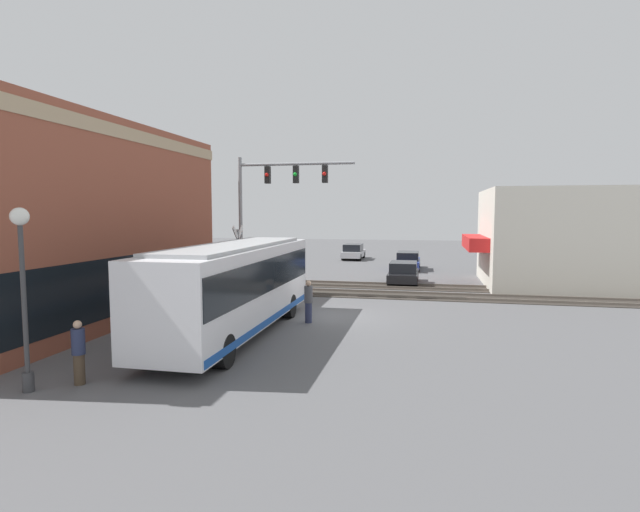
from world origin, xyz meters
TOP-DOWN VIEW (x-y plane):
  - ground_plane at (0.00, 0.00)m, footprint 120.00×120.00m
  - brick_building at (-3.29, 12.26)m, footprint 15.99×9.60m
  - shop_building at (11.54, -12.04)m, footprint 8.63×10.35m
  - city_bus at (-3.93, 2.80)m, footprint 11.05×2.59m
  - traffic_signal_gantry at (4.61, 4.07)m, footprint 0.42×6.29m
  - crossing_signal at (3.47, 5.58)m, footprint 1.41×1.18m
  - streetlamp at (-10.45, 5.75)m, footprint 0.44×0.44m
  - rail_track_near at (6.00, 0.00)m, footprint 2.60×60.00m
  - rail_track_far at (9.20, 0.00)m, footprint 2.60×60.00m
  - parked_car_black at (10.61, -2.60)m, footprint 4.35×1.82m
  - parked_car_blue at (18.53, -2.60)m, footprint 4.84×1.82m
  - parked_car_silver at (26.12, 2.80)m, footprint 4.57×1.82m
  - pedestrian_by_lamp at (-9.72, 4.85)m, footprint 0.34×0.34m
  - pedestrian_near_bus at (-1.37, 0.68)m, footprint 0.34×0.34m

SIDE VIEW (x-z plane):
  - ground_plane at x=0.00m, z-range 0.00..0.00m
  - rail_track_near at x=6.00m, z-range -0.05..0.10m
  - rail_track_far at x=9.20m, z-range -0.05..0.10m
  - parked_car_black at x=10.61m, z-range -0.05..1.35m
  - parked_car_blue at x=18.53m, z-range -0.04..1.37m
  - parked_car_silver at x=26.12m, z-range -0.05..1.41m
  - pedestrian_by_lamp at x=-9.72m, z-range 0.02..1.71m
  - pedestrian_near_bus at x=-1.37m, z-range 0.02..1.75m
  - city_bus at x=-3.93m, z-range 0.17..3.52m
  - crossing_signal at x=3.47m, z-range 0.39..4.20m
  - streetlamp at x=-10.45m, z-range 0.45..5.06m
  - shop_building at x=11.54m, z-range 0.00..5.86m
  - brick_building at x=-3.29m, z-range 0.00..8.08m
  - traffic_signal_gantry at x=4.61m, z-range 1.71..9.10m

